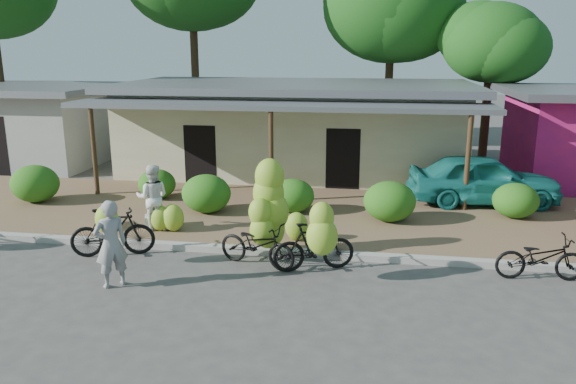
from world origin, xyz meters
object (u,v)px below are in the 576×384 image
object	(u,v)px
tree_center_right	(388,5)
bike_right	(316,242)
sack_far	(109,222)
teal_van	(483,179)
bike_far_right	(541,258)
sack_near	(162,221)
vendor	(111,244)
tree_near_right	(487,40)
bike_left	(112,231)
bystander	(153,197)
bike_center	(264,222)

from	to	relation	value
tree_center_right	bike_right	xyz separation A→B (m)	(-1.41, -15.56, -5.75)
sack_far	teal_van	world-z (taller)	teal_van
bike_far_right	sack_near	bearing A→B (deg)	74.28
vendor	tree_near_right	bearing A→B (deg)	-165.19
bike_left	bike_right	size ratio (longest dim) A/B	1.06
bystander	bike_right	bearing A→B (deg)	142.39
sack_near	bike_center	bearing A→B (deg)	-29.13
tree_center_right	vendor	size ratio (longest dim) A/B	4.96
sack_far	bike_right	bearing A→B (deg)	-18.95
teal_van	sack_far	bearing A→B (deg)	105.94
bike_center	vendor	distance (m)	3.24
bike_right	vendor	xyz separation A→B (m)	(-3.90, -1.27, 0.18)
bike_left	bike_right	xyz separation A→B (m)	(4.64, -0.25, 0.09)
tree_center_right	bike_far_right	distance (m)	16.58
bike_far_right	sack_near	distance (m)	8.99
bystander	bike_far_right	bearing A→B (deg)	156.72
tree_center_right	sack_near	world-z (taller)	tree_center_right
bike_center	bike_right	size ratio (longest dim) A/B	1.25
tree_center_right	bike_center	size ratio (longest dim) A/B	3.85
bike_center	sack_near	size ratio (longest dim) A/B	2.69
bike_right	tree_near_right	bearing A→B (deg)	-42.38
bike_center	bike_far_right	bearing A→B (deg)	-71.48
bike_left	vendor	bearing A→B (deg)	-173.20
tree_near_right	teal_van	distance (m)	8.79
bike_center	vendor	size ratio (longest dim) A/B	1.29
bike_far_right	sack_far	world-z (taller)	bike_far_right
sack_near	teal_van	size ratio (longest dim) A/B	0.20
vendor	bike_center	bearing A→B (deg)	170.57
bystander	sack_far	bearing A→B (deg)	-11.97
vendor	bike_left	bearing A→B (deg)	-107.06
bike_right	sack_near	xyz separation A→B (m)	(-4.25, 2.22, -0.43)
tree_near_right	bike_left	distance (m)	17.22
tree_near_right	sack_near	xyz separation A→B (m)	(-9.66, -11.34, -4.63)
bike_right	bike_far_right	world-z (taller)	bike_right
bike_right	bystander	bearing A→B (deg)	45.29
vendor	bystander	size ratio (longest dim) A/B	1.06
tree_center_right	sack_far	world-z (taller)	tree_center_right
sack_far	bike_center	bearing A→B (deg)	-17.65
tree_center_right	teal_van	world-z (taller)	tree_center_right
vendor	sack_far	bearing A→B (deg)	-105.41
sack_far	sack_near	bearing A→B (deg)	13.16
tree_center_right	sack_near	size ratio (longest dim) A/B	10.35
bike_left	bike_far_right	size ratio (longest dim) A/B	1.06
bystander	teal_van	world-z (taller)	bystander
bike_right	bystander	size ratio (longest dim) A/B	1.09
tree_near_right	bike_right	world-z (taller)	tree_near_right
bike_right	bike_left	bearing A→B (deg)	66.33
bike_far_right	vendor	distance (m)	8.63
bike_right	sack_near	world-z (taller)	bike_right
tree_center_right	bike_far_right	world-z (taller)	tree_center_right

